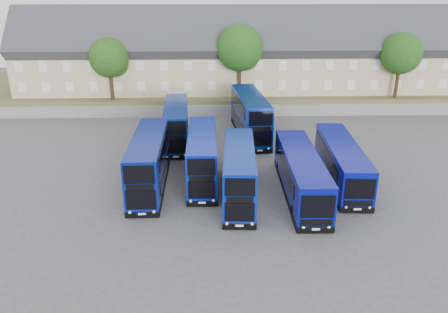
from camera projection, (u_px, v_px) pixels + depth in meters
ground at (234, 206)px, 32.95m from camera, size 120.00×120.00×0.00m
retaining_wall at (224, 111)px, 54.98m from camera, size 70.00×0.40×1.50m
earth_bank at (222, 91)px, 64.18m from camera, size 80.00×20.00×2.00m
terrace_row at (245, 56)px, 58.48m from camera, size 60.00×10.40×11.20m
dd_front_left at (149, 163)px, 35.32m from camera, size 2.61×10.78×4.27m
dd_front_mid at (202, 158)px, 36.73m from camera, size 2.42×10.28×4.07m
dd_front_right at (239, 174)px, 33.59m from camera, size 2.87×10.27×4.04m
dd_rear_left at (176, 125)px, 45.35m from camera, size 2.82×10.29×4.05m
dd_rear_right at (250, 116)px, 47.35m from camera, size 3.64×11.63×4.55m
coach_east_a at (301, 175)px, 34.26m from camera, size 2.78×12.28×3.35m
coach_east_b at (341, 163)px, 36.69m from camera, size 3.22×12.00×3.25m
tree_west at (110, 59)px, 53.28m from camera, size 4.80×4.80×7.65m
tree_mid at (241, 50)px, 53.83m from camera, size 5.76×5.76×9.18m
tree_east at (402, 55)px, 54.18m from camera, size 5.12×5.12×8.16m
tree_far at (424, 45)px, 60.73m from camera, size 5.44×5.44×8.67m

